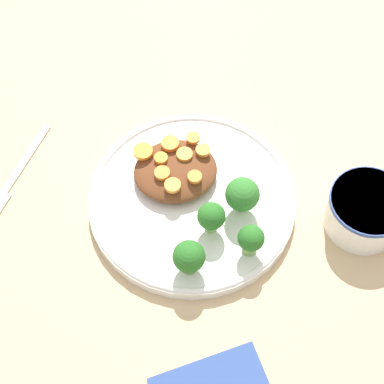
# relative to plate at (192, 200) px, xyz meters

# --- Properties ---
(ground_plane) EXTENTS (4.00, 4.00, 0.00)m
(ground_plane) POSITION_rel_plate_xyz_m (0.00, 0.00, -0.01)
(ground_plane) COLOR tan
(plate) EXTENTS (0.28, 0.28, 0.02)m
(plate) POSITION_rel_plate_xyz_m (0.00, 0.00, 0.00)
(plate) COLOR white
(plate) RESTS_ON ground_plane
(dip_bowl) EXTENTS (0.10, 0.10, 0.06)m
(dip_bowl) POSITION_rel_plate_xyz_m (0.22, -0.07, 0.02)
(dip_bowl) COLOR white
(dip_bowl) RESTS_ON ground_plane
(stew_mound) EXTENTS (0.11, 0.10, 0.03)m
(stew_mound) POSITION_rel_plate_xyz_m (-0.02, 0.04, 0.02)
(stew_mound) COLOR brown
(stew_mound) RESTS_ON plate
(broccoli_floret_0) EXTENTS (0.04, 0.04, 0.05)m
(broccoli_floret_0) POSITION_rel_plate_xyz_m (0.01, -0.05, 0.04)
(broccoli_floret_0) COLOR #7FA85B
(broccoli_floret_0) RESTS_ON plate
(broccoli_floret_1) EXTENTS (0.04, 0.04, 0.05)m
(broccoli_floret_1) POSITION_rel_plate_xyz_m (-0.02, -0.10, 0.04)
(broccoli_floret_1) COLOR #759E51
(broccoli_floret_1) RESTS_ON plate
(broccoli_floret_2) EXTENTS (0.05, 0.05, 0.06)m
(broccoli_floret_2) POSITION_rel_plate_xyz_m (0.06, -0.03, 0.04)
(broccoli_floret_2) COLOR #759E51
(broccoli_floret_2) RESTS_ON plate
(broccoli_floret_3) EXTENTS (0.03, 0.03, 0.05)m
(broccoli_floret_3) POSITION_rel_plate_xyz_m (0.06, -0.09, 0.04)
(broccoli_floret_3) COLOR #759E51
(broccoli_floret_3) RESTS_ON plate
(carrot_slice_0) EXTENTS (0.03, 0.03, 0.01)m
(carrot_slice_0) POSITION_rel_plate_xyz_m (-0.05, 0.07, 0.04)
(carrot_slice_0) COLOR orange
(carrot_slice_0) RESTS_ON stew_mound
(carrot_slice_1) EXTENTS (0.02, 0.02, 0.01)m
(carrot_slice_1) POSITION_rel_plate_xyz_m (-0.02, 0.01, 0.04)
(carrot_slice_1) COLOR orange
(carrot_slice_1) RESTS_ON stew_mound
(carrot_slice_2) EXTENTS (0.02, 0.02, 0.00)m
(carrot_slice_2) POSITION_rel_plate_xyz_m (0.00, 0.05, 0.04)
(carrot_slice_2) COLOR orange
(carrot_slice_2) RESTS_ON stew_mound
(carrot_slice_3) EXTENTS (0.02, 0.02, 0.01)m
(carrot_slice_3) POSITION_rel_plate_xyz_m (0.03, 0.05, 0.04)
(carrot_slice_3) COLOR orange
(carrot_slice_3) RESTS_ON stew_mound
(carrot_slice_4) EXTENTS (0.02, 0.02, 0.01)m
(carrot_slice_4) POSITION_rel_plate_xyz_m (-0.03, 0.03, 0.04)
(carrot_slice_4) COLOR orange
(carrot_slice_4) RESTS_ON stew_mound
(carrot_slice_5) EXTENTS (0.02, 0.02, 0.01)m
(carrot_slice_5) POSITION_rel_plate_xyz_m (-0.02, 0.07, 0.04)
(carrot_slice_5) COLOR orange
(carrot_slice_5) RESTS_ON stew_mound
(carrot_slice_6) EXTENTS (0.02, 0.02, 0.01)m
(carrot_slice_6) POSITION_rel_plate_xyz_m (0.01, 0.01, 0.04)
(carrot_slice_6) COLOR orange
(carrot_slice_6) RESTS_ON stew_mound
(carrot_slice_7) EXTENTS (0.02, 0.02, 0.01)m
(carrot_slice_7) POSITION_rel_plate_xyz_m (0.02, 0.08, 0.04)
(carrot_slice_7) COLOR orange
(carrot_slice_7) RESTS_ON stew_mound
(carrot_slice_8) EXTENTS (0.02, 0.02, 0.01)m
(carrot_slice_8) POSITION_rel_plate_xyz_m (-0.03, 0.05, 0.04)
(carrot_slice_8) COLOR orange
(carrot_slice_8) RESTS_ON stew_mound
(fork) EXTENTS (0.11, 0.16, 0.01)m
(fork) POSITION_rel_plate_xyz_m (-0.24, 0.08, -0.01)
(fork) COLOR silver
(fork) RESTS_ON ground_plane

